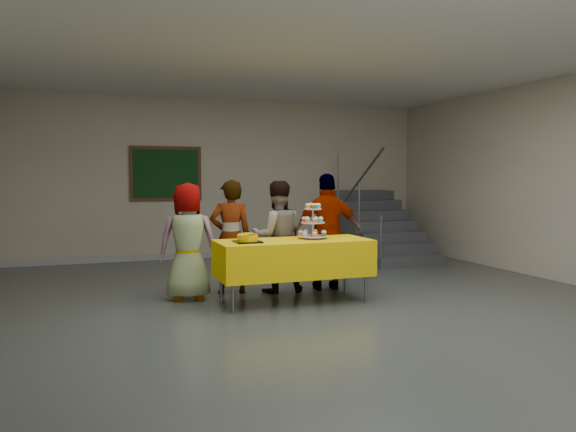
% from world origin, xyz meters
% --- Properties ---
extents(room_shell, '(10.00, 10.04, 3.02)m').
position_xyz_m(room_shell, '(0.00, 0.02, 2.13)').
color(room_shell, '#4C514C').
rests_on(room_shell, ground).
extents(bake_table, '(1.88, 0.78, 0.77)m').
position_xyz_m(bake_table, '(-0.15, 0.84, 0.56)').
color(bake_table, '#595960').
rests_on(bake_table, ground).
extents(cupcake_stand, '(0.38, 0.38, 0.44)m').
position_xyz_m(cupcake_stand, '(0.13, 0.90, 0.95)').
color(cupcake_stand, silver).
rests_on(cupcake_stand, bake_table).
extents(bear_cake, '(0.32, 0.36, 0.12)m').
position_xyz_m(bear_cake, '(-0.75, 0.78, 0.83)').
color(bear_cake, black).
rests_on(bear_cake, bake_table).
extents(schoolchild_a, '(0.78, 0.58, 1.47)m').
position_xyz_m(schoolchild_a, '(-1.33, 1.44, 0.73)').
color(schoolchild_a, slate).
rests_on(schoolchild_a, ground).
extents(schoolchild_b, '(0.58, 0.42, 1.50)m').
position_xyz_m(schoolchild_b, '(-0.74, 1.62, 0.75)').
color(schoolchild_b, slate).
rests_on(schoolchild_b, ground).
extents(schoolchild_c, '(0.77, 0.62, 1.49)m').
position_xyz_m(schoolchild_c, '(-0.14, 1.49, 0.74)').
color(schoolchild_c, slate).
rests_on(schoolchild_c, ground).
extents(schoolchild_d, '(0.99, 0.58, 1.58)m').
position_xyz_m(schoolchild_d, '(0.56, 1.41, 0.79)').
color(schoolchild_d, slate).
rests_on(schoolchild_d, ground).
extents(staircase, '(1.30, 2.40, 2.04)m').
position_xyz_m(staircase, '(2.70, 4.13, 0.49)').
color(staircase, '#424447').
rests_on(staircase, ground).
extents(noticeboard, '(1.30, 0.05, 1.00)m').
position_xyz_m(noticeboard, '(-1.12, 4.96, 1.60)').
color(noticeboard, '#472B16').
rests_on(noticeboard, ground).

